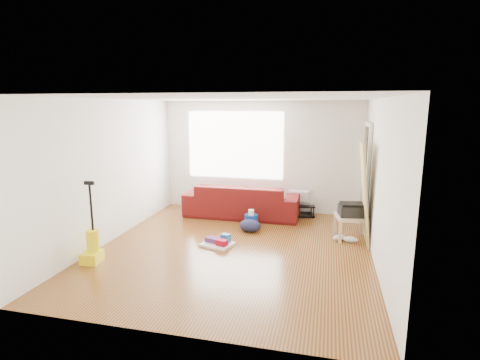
% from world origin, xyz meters
% --- Properties ---
extents(room, '(4.51, 5.01, 2.51)m').
position_xyz_m(room, '(0.07, 0.15, 1.25)').
color(room, '#542512').
rests_on(room, ground).
extents(sofa, '(2.47, 0.96, 0.72)m').
position_xyz_m(sofa, '(-0.31, 1.95, 0.00)').
color(sofa, '#560F0C').
rests_on(sofa, ground).
extents(tv_stand, '(0.74, 0.51, 0.25)m').
position_xyz_m(tv_stand, '(0.90, 2.22, 0.13)').
color(tv_stand, black).
rests_on(tv_stand, ground).
extents(tv, '(0.62, 0.08, 0.36)m').
position_xyz_m(tv, '(0.90, 2.22, 0.43)').
color(tv, black).
rests_on(tv, tv_stand).
extents(side_table, '(0.62, 0.62, 0.44)m').
position_xyz_m(side_table, '(1.95, 0.96, 0.37)').
color(side_table, tan).
rests_on(side_table, ground).
extents(printer, '(0.50, 0.41, 0.24)m').
position_xyz_m(printer, '(1.95, 0.96, 0.55)').
color(printer, black).
rests_on(printer, side_table).
extents(bucket, '(0.27, 0.27, 0.27)m').
position_xyz_m(bucket, '(0.06, 1.19, 0.00)').
color(bucket, navy).
rests_on(bucket, ground).
extents(toilet_paper, '(0.11, 0.11, 0.10)m').
position_xyz_m(toilet_paper, '(0.06, 1.17, 0.19)').
color(toilet_paper, white).
rests_on(toilet_paper, bucket).
extents(cleaning_tray, '(0.60, 0.53, 0.18)m').
position_xyz_m(cleaning_tray, '(-0.30, 0.11, 0.06)').
color(cleaning_tray, white).
rests_on(cleaning_tray, ground).
extents(backpack, '(0.49, 0.42, 0.23)m').
position_xyz_m(backpack, '(0.08, 0.96, 0.00)').
color(backpack, black).
rests_on(backpack, ground).
extents(sneakers, '(0.47, 0.24, 0.11)m').
position_xyz_m(sneakers, '(1.85, 0.81, 0.05)').
color(sneakers, silver).
rests_on(sneakers, ground).
extents(vacuum, '(0.30, 0.33, 1.27)m').
position_xyz_m(vacuum, '(-2.00, -1.01, 0.24)').
color(vacuum, yellow).
rests_on(vacuum, ground).
extents(door_panel, '(0.22, 0.71, 1.77)m').
position_xyz_m(door_panel, '(2.13, 0.84, 0.00)').
color(door_panel, tan).
rests_on(door_panel, ground).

